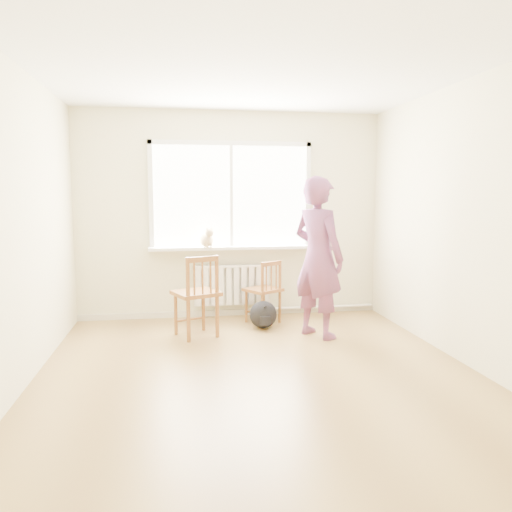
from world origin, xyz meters
name	(u,v)px	position (x,y,z in m)	size (l,w,h in m)	color
floor	(259,374)	(0.00, 0.00, 0.00)	(4.50, 4.50, 0.00)	olive
ceiling	(259,66)	(0.00, 0.00, 2.70)	(4.50, 4.50, 0.00)	white
back_wall	(231,215)	(0.00, 2.25, 1.35)	(4.00, 0.01, 2.70)	beige
window	(231,191)	(0.00, 2.22, 1.66)	(2.12, 0.05, 1.42)	white
windowsill	(232,248)	(0.00, 2.14, 0.93)	(2.15, 0.22, 0.04)	white
radiator	(232,284)	(0.00, 2.16, 0.44)	(1.00, 0.12, 0.55)	white
heating_pipe	(322,307)	(1.25, 2.19, 0.08)	(0.04, 0.04, 1.40)	silver
baseboard	(232,312)	(0.00, 2.23, 0.04)	(4.00, 0.03, 0.08)	beige
chair_left	(198,296)	(-0.49, 1.27, 0.48)	(0.60, 0.59, 0.94)	brown
chair_right	(265,292)	(0.38, 1.76, 0.40)	(0.54, 0.53, 0.80)	brown
person	(318,258)	(0.86, 1.10, 0.91)	(0.67, 0.44, 1.83)	#CC4444
cat	(207,239)	(-0.33, 2.05, 1.06)	(0.23, 0.40, 0.27)	beige
backpack	(263,315)	(0.31, 1.53, 0.17)	(0.34, 0.25, 0.34)	black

